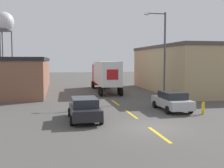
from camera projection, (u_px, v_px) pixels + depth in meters
name	position (u px, v px, depth m)	size (l,w,h in m)	color
ground_plane	(149.00, 127.00, 17.20)	(160.00, 160.00, 0.00)	#4C4947
road_centerline	(131.00, 114.00, 21.39)	(0.20, 15.34, 0.01)	gold
warehouse_right	(199.00, 68.00, 37.82)	(13.17, 18.70, 6.00)	tan
semi_truck	(105.00, 74.00, 37.15)	(2.98, 12.53, 3.96)	#B21919
parked_car_left_near	(84.00, 109.00, 19.20)	(2.11, 4.67, 1.57)	black
parked_car_right_near	(172.00, 101.00, 22.96)	(2.11, 4.67, 1.57)	#B2B2B7
water_tower	(4.00, 23.00, 67.10)	(4.61, 4.61, 15.63)	#47474C
street_lamp	(162.00, 50.00, 29.32)	(2.40, 0.32, 9.06)	#4C4C51
fire_hydrant	(203.00, 108.00, 21.35)	(0.22, 0.22, 0.96)	gold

